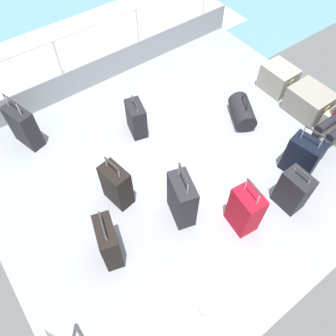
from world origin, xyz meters
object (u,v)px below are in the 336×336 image
Objects in this scene: suitcase_3 at (302,157)px; suitcase_6 at (117,185)px; cargo_crate_0 at (278,78)px; suitcase_2 at (182,200)px; cargo_crate_1 at (309,102)px; suitcase_1 at (245,210)px; suitcase_0 at (24,127)px; suitcase_4 at (109,242)px; paper_cup at (204,311)px; suitcase_5 at (136,119)px; suitcase_7 at (293,191)px; duffel_bag at (242,112)px.

suitcase_6 is at bearing -115.76° from suitcase_3.
suitcase_2 is at bearing -71.23° from cargo_crate_0.
cargo_crate_1 is 0.75× the size of suitcase_1.
suitcase_0 reaches higher than cargo_crate_1.
suitcase_1 reaches higher than suitcase_4.
suitcase_4 is 1.24m from paper_cup.
suitcase_5 is 2.69m from paper_cup.
suitcase_7 reaches higher than cargo_crate_0.
duffel_bag is at bearing 62.31° from suitcase_5.
suitcase_1 is 1.31× the size of duffel_bag.
suitcase_5 is 1.59m from duffel_bag.
suitcase_0 is at bearing -118.33° from duffel_bag.
suitcase_7 is at bearing 51.86° from suitcase_6.
suitcase_0 reaches higher than paper_cup.
cargo_crate_0 is 3.76m from paper_cup.
suitcase_0 is 1.68m from suitcase_6.
cargo_crate_1 is 3.45m from paper_cup.
cargo_crate_1 is 0.78× the size of suitcase_3.
suitcase_5 is at bearing 137.72° from suitcase_4.
suitcase_5 is at bearing 135.05° from suitcase_6.
cargo_crate_1 is 3.62m from suitcase_4.
suitcase_4 is 1.15× the size of suitcase_7.
suitcase_0 is at bearing -171.18° from paper_cup.
cargo_crate_1 is at bearing 93.13° from suitcase_4.
suitcase_1 reaches higher than suitcase_5.
suitcase_3 is 1.01× the size of suitcase_4.
duffel_bag is 2.90m from paper_cup.
suitcase_0 is 1.23× the size of suitcase_7.
suitcase_1 is at bearing 5.26° from suitcase_5.
suitcase_0 is 2.46m from suitcase_2.
suitcase_5 is at bearing -144.49° from suitcase_3.
cargo_crate_0 is 2.83m from suitcase_2.
cargo_crate_0 is at bearing 76.37° from suitcase_5.
suitcase_7 is (0.75, 2.14, -0.03)m from suitcase_4.
suitcase_5 is at bearing -174.74° from suitcase_1.
suitcase_5 is (-1.48, 0.32, -0.09)m from suitcase_2.
duffel_bag is at bearing 158.94° from suitcase_7.
suitcase_3 is (2.63, 2.71, -0.02)m from suitcase_0.
suitcase_1 is (1.44, -2.16, 0.11)m from cargo_crate_0.
cargo_crate_0 is 2.60m from suitcase_1.
suitcase_2 is (2.23, 1.04, 0.03)m from suitcase_0.
suitcase_5 is at bearing 61.02° from suitcase_0.
paper_cup is (0.67, -2.19, -0.24)m from suitcase_3.
suitcase_7 is 1.08× the size of duffel_bag.
suitcase_4 is (0.20, -3.61, 0.12)m from cargo_crate_1.
cargo_crate_1 is 1.03× the size of suitcase_5.
cargo_crate_0 is 0.96m from duffel_bag.
cargo_crate_1 is (0.65, -0.02, -0.01)m from cargo_crate_0.
suitcase_1 reaches higher than cargo_crate_0.
paper_cup is at bearing -62.85° from suitcase_1.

